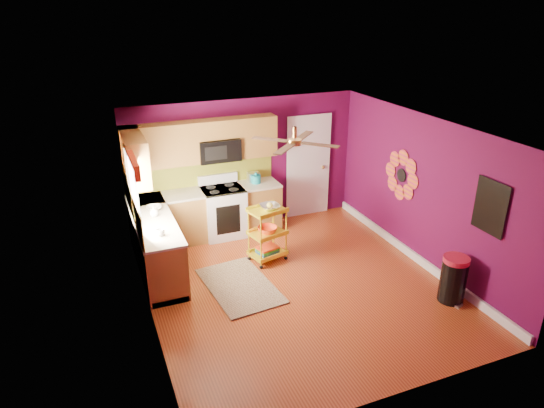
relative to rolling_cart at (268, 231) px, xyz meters
name	(u,v)px	position (x,y,z in m)	size (l,w,h in m)	color
ground	(297,285)	(0.13, -0.94, -0.54)	(5.00, 5.00, 0.00)	maroon
room_envelope	(301,189)	(0.16, -0.94, 1.09)	(4.54, 5.04, 2.52)	#530939
lower_cabinets	(186,228)	(-1.22, 0.88, -0.11)	(2.81, 2.31, 0.94)	brown
electric_range	(223,211)	(-0.42, 1.23, -0.06)	(0.76, 0.66, 1.13)	white
upper_cabinetry	(182,148)	(-1.11, 1.23, 1.25)	(2.80, 2.30, 1.26)	brown
left_window	(132,179)	(-2.09, 0.11, 1.19)	(0.08, 1.35, 1.08)	white
panel_door	(308,167)	(1.48, 1.53, 0.48)	(0.95, 0.11, 2.15)	white
right_wall_art	(438,188)	(2.36, -1.28, 0.90)	(0.04, 2.74, 1.04)	black
ceiling_fan	(295,141)	(0.13, -0.74, 1.75)	(1.01, 1.01, 0.26)	#BF8C3F
shag_rug	(240,286)	(-0.72, -0.62, -0.53)	(0.94, 1.54, 0.02)	black
rolling_cart	(268,231)	(0.00, 0.00, 0.00)	(0.68, 0.56, 1.06)	yellow
trash_can	(453,279)	(2.09, -2.16, -0.18)	(0.49, 0.49, 0.73)	black
teal_kettle	(256,179)	(0.26, 1.28, 0.48)	(0.18, 0.18, 0.21)	teal
toaster	(253,177)	(0.25, 1.39, 0.49)	(0.22, 0.15, 0.18)	beige
soap_bottle_a	(154,211)	(-1.79, 0.45, 0.48)	(0.08, 0.08, 0.17)	#EA3F72
soap_bottle_b	(154,211)	(-1.79, 0.44, 0.48)	(0.14, 0.14, 0.17)	white
counter_dish	(154,208)	(-1.75, 0.72, 0.43)	(0.25, 0.25, 0.06)	white
counter_cup	(160,232)	(-1.82, -0.29, 0.45)	(0.13, 0.13, 0.10)	white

